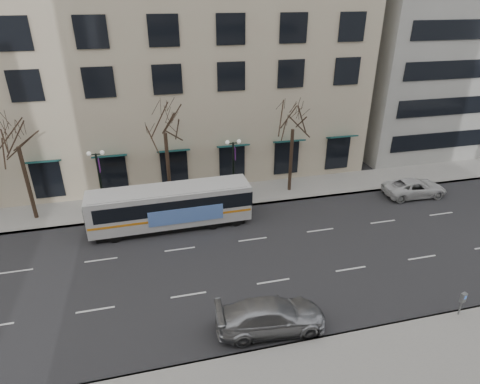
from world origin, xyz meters
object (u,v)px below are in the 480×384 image
object	(u,v)px
tree_far_left	(15,133)
tree_far_mid	(164,120)
white_pickup	(415,188)
lamp_post_left	(100,180)
lamp_post_right	(233,167)
pay_station	(463,299)
silver_car	(271,316)
tree_far_right	(293,118)
city_bus	(172,206)

from	to	relation	value
tree_far_left	tree_far_mid	world-z (taller)	tree_far_mid
white_pickup	lamp_post_left	bearing A→B (deg)	86.55
lamp_post_right	white_pickup	xyz separation A→B (m)	(14.80, -2.64, -2.23)
tree_far_mid	white_pickup	distance (m)	21.00
white_pickup	pay_station	world-z (taller)	pay_station
silver_car	pay_station	size ratio (longest dim) A/B	3.98
white_pickup	tree_far_left	bearing A→B (deg)	86.42
tree_far_mid	tree_far_right	size ratio (longest dim) A/B	1.06
lamp_post_right	white_pickup	world-z (taller)	lamp_post_right
tree_far_left	tree_far_mid	xyz separation A→B (m)	(10.00, 0.00, 0.21)
lamp_post_right	silver_car	size ratio (longest dim) A/B	0.94
tree_far_left	silver_car	xyz separation A→B (m)	(13.73, -14.56, -5.90)
lamp_post_left	pay_station	xyz separation A→B (m)	(18.51, -15.50, -1.79)
city_bus	white_pickup	distance (m)	19.98
lamp_post_right	lamp_post_left	bearing A→B (deg)	180.00
lamp_post_left	city_bus	size ratio (longest dim) A/B	0.46
tree_far_right	lamp_post_right	xyz separation A→B (m)	(-4.99, -0.60, -3.48)
tree_far_mid	white_pickup	world-z (taller)	tree_far_mid
tree_far_left	silver_car	distance (m)	20.86
lamp_post_left	tree_far_left	bearing A→B (deg)	173.17
tree_far_right	lamp_post_right	distance (m)	6.11
lamp_post_right	city_bus	size ratio (longest dim) A/B	0.46
tree_far_left	lamp_post_left	xyz separation A→B (m)	(5.01, -0.60, -3.75)
tree_far_mid	white_pickup	size ratio (longest dim) A/B	1.66
city_bus	lamp_post_left	bearing A→B (deg)	148.63
tree_far_mid	city_bus	bearing A→B (deg)	-92.53
lamp_post_right	city_bus	xyz separation A→B (m)	(-5.16, -2.83, -1.26)
tree_far_left	pay_station	world-z (taller)	tree_far_left
tree_far_mid	pay_station	distance (m)	21.80
tree_far_mid	tree_far_right	world-z (taller)	tree_far_mid
lamp_post_left	pay_station	bearing A→B (deg)	-39.94
silver_car	tree_far_mid	bearing A→B (deg)	18.63
silver_car	tree_far_right	bearing A→B (deg)	-19.04
tree_far_mid	white_pickup	bearing A→B (deg)	-9.28
lamp_post_right	city_bus	bearing A→B (deg)	-151.27
tree_far_left	lamp_post_right	distance (m)	15.48
tree_far_left	white_pickup	bearing A→B (deg)	-6.20
lamp_post_right	pay_station	world-z (taller)	lamp_post_right
tree_far_left	white_pickup	size ratio (longest dim) A/B	1.61
tree_far_left	city_bus	xyz separation A→B (m)	(9.85, -3.43, -5.02)
lamp_post_right	city_bus	world-z (taller)	lamp_post_right
lamp_post_left	city_bus	distance (m)	5.75
lamp_post_right	silver_car	bearing A→B (deg)	-95.25
tree_far_mid	lamp_post_left	xyz separation A→B (m)	(-4.99, -0.60, -3.96)
white_pickup	pay_station	bearing A→B (deg)	156.58
pay_station	lamp_post_left	bearing A→B (deg)	126.52
lamp_post_right	tree_far_mid	bearing A→B (deg)	173.17
tree_far_left	lamp_post_left	world-z (taller)	tree_far_left
tree_far_mid	silver_car	xyz separation A→B (m)	(3.73, -14.56, -6.10)
city_bus	tree_far_right	bearing A→B (deg)	17.60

